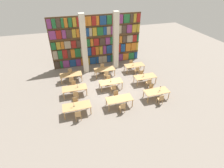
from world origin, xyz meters
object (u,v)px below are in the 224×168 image
(reading_table_0, at_px, (77,107))
(reading_table_3, at_px, (75,88))
(chair_9, at_px, (109,80))
(chair_14, at_px, (106,75))
(reading_table_2, at_px, (157,92))
(reading_table_5, at_px, (145,77))
(desk_lamp_3, at_px, (111,79))
(desk_lamp_4, at_px, (144,74))
(pillar_center, at_px, (116,42))
(chair_17, at_px, (131,64))
(desk_lamp_0, at_px, (73,103))
(chair_2, at_px, (122,107))
(reading_table_8, at_px, (134,66))
(chair_5, at_px, (152,89))
(desk_lamp_6, at_px, (133,63))
(reading_table_1, at_px, (119,99))
(chair_12, at_px, (72,80))
(chair_6, at_px, (76,95))
(chair_0, at_px, (78,115))
(chair_1, at_px, (76,102))
(pillar_left, at_px, (84,45))
(chair_16, at_px, (137,70))
(chair_13, at_px, (70,73))
(chair_8, at_px, (113,88))
(reading_table_6, at_px, (71,75))
(chair_10, at_px, (149,83))
(desk_lamp_2, at_px, (77,85))
(chair_3, at_px, (116,96))
(chair_7, at_px, (74,85))
(desk_lamp_5, at_px, (69,72))
(reading_table_4, at_px, (111,82))
(chair_15, at_px, (103,68))
(desk_lamp_1, at_px, (160,87))
(reading_table_7, at_px, (105,70))
(chair_4, at_px, (160,99))

(reading_table_0, distance_m, reading_table_3, 2.49)
(chair_9, bearing_deg, chair_14, -90.45)
(reading_table_2, distance_m, reading_table_5, 2.52)
(desk_lamp_3, relative_size, desk_lamp_4, 1.19)
(pillar_center, relative_size, chair_17, 6.70)
(chair_17, bearing_deg, desk_lamp_0, 40.05)
(chair_2, bearing_deg, reading_table_8, 59.86)
(chair_5, relative_size, desk_lamp_6, 2.09)
(reading_table_1, bearing_deg, desk_lamp_4, 38.37)
(chair_2, distance_m, chair_12, 6.01)
(chair_6, distance_m, reading_table_8, 7.43)
(reading_table_5, bearing_deg, desk_lamp_4, -179.68)
(chair_0, bearing_deg, desk_lamp_4, 26.36)
(chair_1, relative_size, desk_lamp_4, 2.22)
(pillar_left, distance_m, desk_lamp_4, 6.61)
(chair_2, relative_size, chair_16, 1.00)
(chair_2, relative_size, desk_lamp_3, 1.86)
(chair_13, bearing_deg, reading_table_2, 139.70)
(chair_8, xyz_separation_m, reading_table_6, (-3.40, 3.13, 0.17))
(pillar_center, bearing_deg, chair_16, -53.52)
(chair_5, distance_m, chair_10, 0.99)
(reading_table_6, bearing_deg, chair_2, -60.09)
(desk_lamp_4, bearing_deg, desk_lamp_2, -179.53)
(chair_3, bearing_deg, desk_lamp_6, -126.92)
(chair_8, height_order, chair_16, same)
(chair_1, relative_size, reading_table_6, 0.43)
(reading_table_8, relative_size, chair_17, 2.35)
(chair_12, distance_m, chair_17, 6.94)
(reading_table_1, distance_m, reading_table_3, 4.13)
(chair_7, bearing_deg, desk_lamp_2, 108.05)
(desk_lamp_5, bearing_deg, chair_2, -58.87)
(reading_table_4, bearing_deg, chair_6, -165.69)
(desk_lamp_2, xyz_separation_m, chair_13, (-0.37, 3.21, -0.52))
(chair_12, bearing_deg, chair_3, -46.01)
(desk_lamp_4, distance_m, chair_15, 4.63)
(chair_0, xyz_separation_m, chair_16, (6.75, 5.05, 0.00))
(chair_6, bearing_deg, chair_10, 0.38)
(chair_0, xyz_separation_m, desk_lamp_2, (0.39, 3.24, 0.52))
(chair_6, bearing_deg, chair_16, 21.18)
(pillar_center, xyz_separation_m, desk_lamp_4, (1.54, -3.97, -1.99))
(reading_table_0, xyz_separation_m, reading_table_2, (6.69, 0.02, 0.00))
(desk_lamp_1, relative_size, chair_12, 0.56)
(reading_table_4, xyz_separation_m, chair_8, (0.02, -0.77, -0.17))
(chair_8, xyz_separation_m, desk_lamp_6, (3.16, 3.22, 0.53))
(desk_lamp_0, relative_size, reading_table_7, 0.23)
(chair_8, relative_size, desk_lamp_6, 2.09)
(chair_3, bearing_deg, reading_table_5, -152.27)
(chair_4, height_order, reading_table_4, chair_4)
(chair_1, height_order, desk_lamp_3, desk_lamp_3)
(desk_lamp_4, bearing_deg, chair_0, -153.64)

